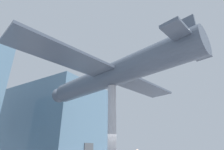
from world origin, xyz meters
name	(u,v)px	position (x,y,z in m)	size (l,w,h in m)	color
glass_pavilion_right	(52,123)	(8.44, 16.46, 5.37)	(10.17, 15.46, 11.32)	#60849E
support_pylon_central	(112,126)	(0.00, 0.00, 3.03)	(0.61, 0.61, 6.05)	#B7B7BC
suspended_airplane	(110,76)	(0.06, 0.26, 6.97)	(15.53, 15.41, 2.78)	#4C5666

